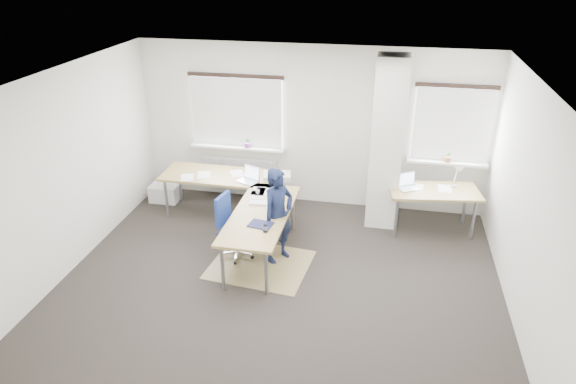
% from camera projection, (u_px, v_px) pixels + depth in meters
% --- Properties ---
extents(ground, '(6.00, 6.00, 0.00)m').
position_uv_depth(ground, '(281.00, 278.00, 7.19)').
color(ground, '#2A2522').
rests_on(ground, ground).
extents(room_shell, '(6.04, 5.04, 2.82)m').
position_uv_depth(room_shell, '(301.00, 151.00, 6.81)').
color(room_shell, silver).
rests_on(room_shell, ground).
extents(floor_mat, '(1.51, 1.32, 0.01)m').
position_uv_depth(floor_mat, '(260.00, 264.00, 7.50)').
color(floor_mat, '#958251').
rests_on(floor_mat, ground).
extents(white_crate, '(0.51, 0.36, 0.30)m').
position_uv_depth(white_crate, '(165.00, 193.00, 9.33)').
color(white_crate, white).
rests_on(white_crate, ground).
extents(desk_main, '(2.40, 2.62, 0.96)m').
position_uv_depth(desk_main, '(243.00, 195.00, 8.04)').
color(desk_main, olive).
rests_on(desk_main, ground).
extents(desk_side, '(1.49, 0.91, 1.22)m').
position_uv_depth(desk_side, '(434.00, 192.00, 8.12)').
color(desk_side, olive).
rests_on(desk_side, ground).
extents(task_chair, '(0.54, 0.53, 0.97)m').
position_uv_depth(task_chair, '(235.00, 240.00, 7.62)').
color(task_chair, navy).
rests_on(task_chair, ground).
extents(person, '(0.58, 0.63, 1.44)m').
position_uv_depth(person, '(278.00, 216.00, 7.34)').
color(person, '#101832').
rests_on(person, ground).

